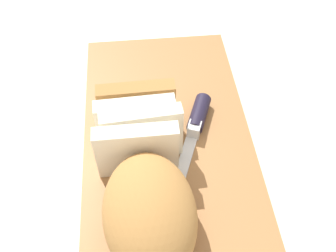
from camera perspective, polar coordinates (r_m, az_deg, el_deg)
The scene contains 6 objects.
ground_plane at distance 0.60m, azimuth -0.00°, elevation -3.02°, with size 3.00×3.00×0.00m, color silver.
cutting_board at distance 0.59m, azimuth -0.00°, elevation -2.47°, with size 0.47×0.25×0.02m, color #9E6B3D.
bread_loaf at distance 0.49m, azimuth -3.31°, elevation -7.89°, with size 0.27×0.12×0.09m.
bread_knife at distance 0.58m, azimuth 3.85°, elevation -0.49°, with size 0.27×0.12×0.02m.
crumb_near_knife at distance 0.60m, azimuth -0.18°, elevation 0.91°, with size 0.01×0.01×0.01m, color tan.
crumb_near_loaf at distance 0.55m, azimuth -2.31°, elevation -5.34°, with size 0.00×0.00×0.00m, color tan.
Camera 1 is at (-0.35, 0.03, 0.48)m, focal length 42.03 mm.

